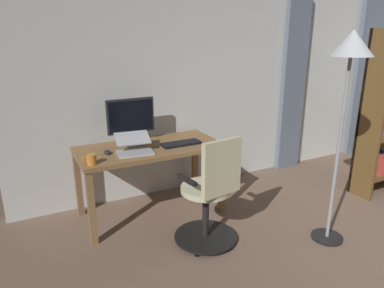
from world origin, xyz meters
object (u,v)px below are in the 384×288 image
Objects in this scene: desk at (150,155)px; computer_keyboard at (181,144)px; laptop at (134,147)px; mug_coffee at (91,159)px; computer_mouse at (107,152)px; floor_lamp at (349,66)px; office_chair at (210,196)px; computer_monitor at (131,118)px.

computer_keyboard reaches higher than desk.
laptop is 2.90× the size of mug_coffee.
computer_mouse is 2.19m from floor_lamp.
computer_monitor is at bearing 100.98° from office_chair.
computer_mouse is 0.28m from mug_coffee.
computer_monitor reaches higher than mug_coffee.
computer_keyboard is 1.11× the size of laptop.
mug_coffee is at bearing -27.19° from floor_lamp.
office_chair is 1.06m from mug_coffee.
desk is 1.96m from floor_lamp.
desk is at bearing -158.65° from mug_coffee.
mug_coffee is at bearing 42.28° from computer_monitor.
computer_mouse is (0.32, 0.26, -0.24)m from computer_monitor.
office_chair is at bearing 107.67° from desk.
desk is 0.83m from office_chair.
office_chair is at bearing 132.29° from computer_mouse.
laptop is at bearing 1.33° from computer_keyboard.
laptop is 1.96m from floor_lamp.
mug_coffee is (0.87, -0.54, 0.31)m from office_chair.
floor_lamp is at bearing -31.45° from office_chair.
office_chair reaches higher than laptop.
desk is at bearing -144.31° from laptop.
laptop is at bearing 28.71° from desk.
computer_keyboard is 3.21× the size of mug_coffee.
office_chair is 0.86m from laptop.
computer_monitor reaches higher than computer_keyboard.
mug_coffee is 2.24m from floor_lamp.
desk is 0.77× the size of floor_lamp.
mug_coffee is (0.43, 0.14, -0.01)m from laptop.
computer_mouse is (0.43, 0.03, 0.11)m from desk.
floor_lamp reaches higher than computer_keyboard.
floor_lamp reaches higher than computer_mouse.
office_chair is (-0.25, 0.78, -0.17)m from desk.
computer_keyboard is at bearing 77.23° from office_chair.
office_chair is 1.53m from floor_lamp.
laptop is (0.49, 0.01, 0.04)m from computer_keyboard.
desk is 11.39× the size of mug_coffee.
computer_monitor is 0.27× the size of floor_lamp.
laptop is at bearing 75.61° from computer_monitor.
office_chair reaches higher than computer_keyboard.
desk is 1.41× the size of office_chair.
computer_monitor is at bearing -46.50° from floor_lamp.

